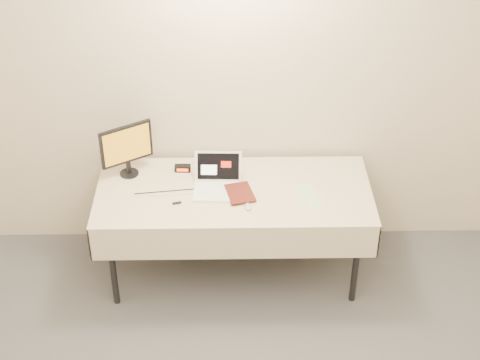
{
  "coord_description": "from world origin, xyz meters",
  "views": [
    {
      "loc": [
        -0.02,
        -1.97,
        3.64
      ],
      "look_at": [
        0.04,
        1.99,
        0.86
      ],
      "focal_mm": 55.0,
      "sensor_mm": 36.0,
      "label": 1
    }
  ],
  "objects_px": {
    "laptop": "(218,181)",
    "monitor": "(126,147)",
    "book": "(227,183)",
    "table": "(234,198)"
  },
  "relations": [
    {
      "from": "book",
      "to": "monitor",
      "type": "bearing_deg",
      "value": 143.37
    },
    {
      "from": "table",
      "to": "monitor",
      "type": "distance_m",
      "value": 0.81
    },
    {
      "from": "monitor",
      "to": "book",
      "type": "bearing_deg",
      "value": -53.34
    },
    {
      "from": "table",
      "to": "book",
      "type": "relative_size",
      "value": 8.09
    },
    {
      "from": "laptop",
      "to": "book",
      "type": "height_order",
      "value": "book"
    },
    {
      "from": "table",
      "to": "monitor",
      "type": "xyz_separation_m",
      "value": [
        -0.73,
        0.21,
        0.29
      ]
    },
    {
      "from": "table",
      "to": "book",
      "type": "distance_m",
      "value": 0.2
    },
    {
      "from": "laptop",
      "to": "book",
      "type": "relative_size",
      "value": 1.44
    },
    {
      "from": "laptop",
      "to": "monitor",
      "type": "xyz_separation_m",
      "value": [
        -0.62,
        0.17,
        0.17
      ]
    },
    {
      "from": "laptop",
      "to": "monitor",
      "type": "height_order",
      "value": "monitor"
    }
  ]
}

